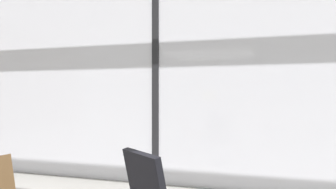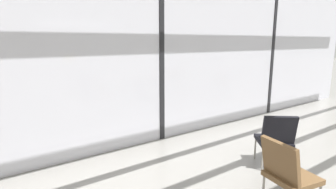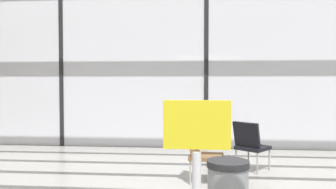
{
  "view_description": "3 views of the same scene",
  "coord_description": "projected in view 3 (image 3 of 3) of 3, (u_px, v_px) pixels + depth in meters",
  "views": [
    {
      "loc": [
        1.47,
        0.86,
        1.29
      ],
      "look_at": [
        -0.55,
        7.62,
        1.3
      ],
      "focal_mm": 33.45,
      "sensor_mm": 36.0,
      "label": 1
    },
    {
      "loc": [
        -2.82,
        0.91,
        1.93
      ],
      "look_at": [
        1.07,
        6.48,
        0.56
      ],
      "focal_mm": 28.6,
      "sensor_mm": 36.0,
      "label": 2
    },
    {
      "loc": [
        -0.16,
        -2.95,
        1.56
      ],
      "look_at": [
        -0.83,
        4.45,
        1.29
      ],
      "focal_mm": 36.86,
      "sensor_mm": 36.0,
      "label": 3
    }
  ],
  "objects": [
    {
      "name": "glass_curtain_wall",
      "position": [
        206.0,
        72.0,
        8.09
      ],
      "size": [
        14.0,
        0.08,
        3.57
      ],
      "primitive_type": "cube",
      "color": "silver",
      "rests_on": "ground"
    },
    {
      "name": "window_mullion_0",
      "position": [
        62.0,
        73.0,
        8.4
      ],
      "size": [
        0.1,
        0.12,
        3.57
      ],
      "primitive_type": "cube",
      "color": "black",
      "rests_on": "ground"
    },
    {
      "name": "window_mullion_1",
      "position": [
        206.0,
        72.0,
        8.09
      ],
      "size": [
        0.1,
        0.12,
        3.57
      ],
      "primitive_type": "cube",
      "color": "black",
      "rests_on": "ground"
    },
    {
      "name": "parked_airplane",
      "position": [
        182.0,
        68.0,
        14.51
      ],
      "size": [
        14.01,
        4.3,
        4.3
      ],
      "color": "silver",
      "rests_on": "ground"
    },
    {
      "name": "lounge_chair_2",
      "position": [
        201.0,
        150.0,
        5.37
      ],
      "size": [
        0.6,
        0.57,
        0.87
      ],
      "rotation": [
        0.0,
        0.0,
        1.39
      ],
      "color": "brown",
      "rests_on": "ground"
    },
    {
      "name": "lounge_chair_3",
      "position": [
        250.0,
        143.0,
        6.01
      ],
      "size": [
        0.7,
        0.71,
        0.87
      ],
      "rotation": [
        0.0,
        0.0,
        2.47
      ],
      "color": "black",
      "rests_on": "ground"
    }
  ]
}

